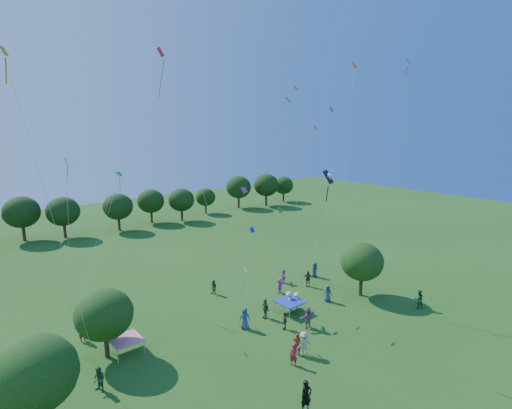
# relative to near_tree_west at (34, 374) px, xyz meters

# --- Properties ---
(near_tree_west) EXTENTS (4.58, 4.58, 5.94)m
(near_tree_west) POSITION_rel_near_tree_west_xyz_m (0.00, 0.00, 0.00)
(near_tree_west) COLOR #422B19
(near_tree_west) RESTS_ON ground
(near_tree_north) EXTENTS (4.17, 4.17, 5.29)m
(near_tree_north) POSITION_rel_near_tree_west_xyz_m (5.57, 5.44, -0.45)
(near_tree_north) COLOR #422B19
(near_tree_north) RESTS_ON ground
(near_tree_east) EXTENTS (4.21, 4.21, 5.46)m
(near_tree_east) POSITION_rel_near_tree_west_xyz_m (29.15, 0.09, -0.31)
(near_tree_east) COLOR #422B19
(near_tree_east) RESTS_ON ground
(treeline) EXTENTS (88.01, 8.77, 6.77)m
(treeline) POSITION_rel_near_tree_west_xyz_m (14.02, 41.88, 0.22)
(treeline) COLOR #422B19
(treeline) RESTS_ON ground
(tent_red_stripe) EXTENTS (2.20, 2.20, 1.10)m
(tent_red_stripe) POSITION_rel_near_tree_west_xyz_m (6.90, 5.16, -2.83)
(tent_red_stripe) COLOR #F01C3F
(tent_red_stripe) RESTS_ON ground
(tent_blue) EXTENTS (2.20, 2.20, 1.10)m
(tent_blue) POSITION_rel_near_tree_west_xyz_m (21.02, 1.97, -2.83)
(tent_blue) COLOR #1C33BA
(tent_blue) RESTS_ON ground
(man_in_black) EXTENTS (0.84, 0.64, 1.99)m
(man_in_black) POSITION_rel_near_tree_west_xyz_m (12.73, -7.89, -2.87)
(man_in_black) COLOR black
(man_in_black) RESTS_ON ground
(crowd_person_0) EXTENTS (1.04, 0.93, 1.86)m
(crowd_person_0) POSITION_rel_near_tree_west_xyz_m (16.01, 2.24, -2.94)
(crowd_person_0) COLOR navy
(crowd_person_0) RESTS_ON ground
(crowd_person_1) EXTENTS (0.64, 0.45, 1.60)m
(crowd_person_1) POSITION_rel_near_tree_west_xyz_m (4.84, 8.92, -3.07)
(crowd_person_1) COLOR maroon
(crowd_person_1) RESTS_ON ground
(crowd_person_2) EXTENTS (1.02, 0.89, 1.82)m
(crowd_person_2) POSITION_rel_near_tree_west_xyz_m (30.86, -5.15, -2.96)
(crowd_person_2) COLOR #24542B
(crowd_person_2) RESTS_ON ground
(crowd_person_3) EXTENTS (1.07, 0.53, 1.59)m
(crowd_person_3) POSITION_rel_near_tree_west_xyz_m (22.04, 2.08, -3.07)
(crowd_person_3) COLOR beige
(crowd_person_3) RESTS_ON ground
(crowd_person_4) EXTENTS (0.96, 1.10, 1.73)m
(crowd_person_4) POSITION_rel_near_tree_west_xyz_m (26.70, 5.03, -3.00)
(crowd_person_4) COLOR #3B342F
(crowd_person_4) RESTS_ON ground
(crowd_person_5) EXTENTS (1.31, 1.48, 1.57)m
(crowd_person_5) POSITION_rel_near_tree_west_xyz_m (25.35, 7.35, -3.08)
(crowd_person_5) COLOR #A560A6
(crowd_person_5) RESTS_ON ground
(crowd_person_6) EXTENTS (0.87, 0.50, 1.70)m
(crowd_person_6) POSITION_rel_near_tree_west_xyz_m (29.29, 6.40, -3.01)
(crowd_person_6) COLOR navy
(crowd_person_6) RESTS_ON ground
(crowd_person_7) EXTENTS (0.71, 0.75, 1.70)m
(crowd_person_7) POSITION_rel_near_tree_west_xyz_m (16.66, -3.26, -3.02)
(crowd_person_7) COLOR maroon
(crowd_person_7) RESTS_ON ground
(crowd_person_8) EXTENTS (0.73, 0.95, 1.70)m
(crowd_person_8) POSITION_rel_near_tree_west_xyz_m (3.81, 1.82, -3.02)
(crowd_person_8) COLOR #245532
(crowd_person_8) RESTS_ON ground
(crowd_person_9) EXTENTS (1.25, 0.67, 1.82)m
(crowd_person_9) POSITION_rel_near_tree_west_xyz_m (17.02, -3.63, -2.96)
(crowd_person_9) COLOR #AD998A
(crowd_person_9) RESTS_ON ground
(crowd_person_10) EXTENTS (0.63, 1.12, 1.80)m
(crowd_person_10) POSITION_rel_near_tree_west_xyz_m (18.57, 2.58, -2.97)
(crowd_person_10) COLOR #474239
(crowd_person_10) RESTS_ON ground
(crowd_person_11) EXTENTS (1.81, 0.78, 1.88)m
(crowd_person_11) POSITION_rel_near_tree_west_xyz_m (20.19, -1.02, -2.93)
(crowd_person_11) COLOR #8D5276
(crowd_person_11) RESTS_ON ground
(crowd_person_12) EXTENTS (0.89, 0.87, 1.64)m
(crowd_person_12) POSITION_rel_near_tree_west_xyz_m (25.47, 1.25, -3.05)
(crowd_person_12) COLOR navy
(crowd_person_12) RESTS_ON ground
(crowd_person_13) EXTENTS (0.63, 0.72, 1.62)m
(crowd_person_13) POSITION_rel_near_tree_west_xyz_m (15.44, -4.12, -3.06)
(crowd_person_13) COLOR maroon
(crowd_person_13) RESTS_ON ground
(crowd_person_14) EXTENTS (0.55, 0.82, 1.54)m
(crowd_person_14) POSITION_rel_near_tree_west_xyz_m (17.84, 9.70, -3.10)
(crowd_person_14) COLOR #2A6029
(crowd_person_14) RESTS_ON ground
(crowd_person_15) EXTENTS (1.23, 1.12, 1.77)m
(crowd_person_15) POSITION_rel_near_tree_west_xyz_m (21.33, 2.40, -2.98)
(crowd_person_15) COLOR beige
(crowd_person_15) RESTS_ON ground
(crowd_person_16) EXTENTS (0.88, 0.97, 1.54)m
(crowd_person_16) POSITION_rel_near_tree_west_xyz_m (18.53, 0.01, -3.10)
(crowd_person_16) COLOR #423B35
(crowd_person_16) RESTS_ON ground
(crowd_person_17) EXTENTS (1.55, 0.99, 1.56)m
(crowd_person_17) POSITION_rel_near_tree_west_xyz_m (23.24, 5.66, -3.09)
(crowd_person_17) COLOR #A25EA1
(crowd_person_17) RESTS_ON ground
(pirate_kite) EXTENTS (1.55, 1.38, 12.26)m
(pirate_kite) POSITION_rel_near_tree_west_xyz_m (19.87, -3.03, 8.99)
(pirate_kite) COLOR black
(red_high_kite) EXTENTS (2.38, 8.34, 21.45)m
(red_high_kite) POSITION_rel_near_tree_west_xyz_m (12.42, 6.33, 14.74)
(red_high_kite) COLOR red
(small_kite_0) EXTENTS (1.07, 2.43, 15.57)m
(small_kite_0) POSITION_rel_near_tree_west_xyz_m (26.68, 4.90, 9.01)
(small_kite_0) COLOR #E24C0D
(small_kite_1) EXTENTS (0.68, 3.24, 19.68)m
(small_kite_1) POSITION_rel_near_tree_west_xyz_m (28.38, 8.37, 12.26)
(small_kite_1) COLOR orange
(small_kite_2) EXTENTS (4.28, 6.00, 18.65)m
(small_kite_2) POSITION_rel_near_tree_west_xyz_m (1.11, -1.29, 10.36)
(small_kite_2) COLOR #CE9512
(small_kite_3) EXTENTS (0.60, 1.21, 8.46)m
(small_kite_3) POSITION_rel_near_tree_west_xyz_m (20.52, 3.00, 4.37)
(small_kite_3) COLOR #198D1C
(small_kite_4) EXTENTS (0.62, 2.12, 6.52)m
(small_kite_4) POSITION_rel_near_tree_west_xyz_m (18.94, 5.04, 2.77)
(small_kite_4) COLOR #1817E6
(small_kite_5) EXTENTS (1.64, 0.98, 9.72)m
(small_kite_5) POSITION_rel_near_tree_west_xyz_m (19.89, 7.34, 5.46)
(small_kite_5) COLOR #AD1CA1
(small_kite_6) EXTENTS (3.28, 0.75, 10.71)m
(small_kite_6) POSITION_rel_near_tree_west_xyz_m (30.83, 5.83, 6.07)
(small_kite_6) COLOR white
(small_kite_7) EXTENTS (2.04, 1.11, 17.52)m
(small_kite_7) POSITION_rel_near_tree_west_xyz_m (17.72, -1.50, 9.97)
(small_kite_7) COLOR #0D82CF
(small_kite_8) EXTENTS (1.59, 0.68, 21.19)m
(small_kite_8) POSITION_rel_near_tree_west_xyz_m (27.84, 1.40, 13.40)
(small_kite_8) COLOR #C1350B
(small_kite_9) EXTENTS (6.37, 5.02, 11.69)m
(small_kite_9) POSITION_rel_near_tree_west_xyz_m (8.51, 11.49, 6.60)
(small_kite_9) COLOR orange
(small_kite_10) EXTENTS (1.28, 1.37, 13.23)m
(small_kite_10) POSITION_rel_near_tree_west_xyz_m (4.59, 8.43, 7.71)
(small_kite_10) COLOR gold
(small_kite_11) EXTENTS (7.71, 7.93, 11.20)m
(small_kite_11) POSITION_rel_near_tree_west_xyz_m (9.59, 13.78, 5.96)
(small_kite_11) COLOR #1C9C50
(small_kite_12) EXTENTS (0.48, 1.84, 17.24)m
(small_kite_12) POSITION_rel_near_tree_west_xyz_m (27.27, 2.74, 10.17)
(small_kite_12) COLOR #1437C9
(small_kite_13) EXTENTS (3.69, 3.09, 20.50)m
(small_kite_13) POSITION_rel_near_tree_west_xyz_m (26.51, -4.69, 12.94)
(small_kite_13) COLOR purple
(small_kite_14) EXTENTS (2.15, 2.82, 7.43)m
(small_kite_14) POSITION_rel_near_tree_west_xyz_m (10.73, -4.80, 3.36)
(small_kite_14) COLOR white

